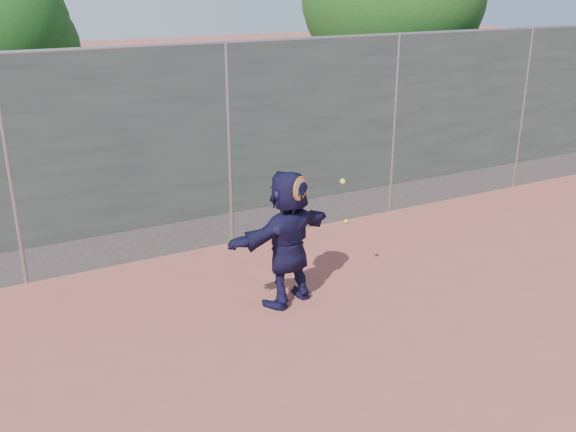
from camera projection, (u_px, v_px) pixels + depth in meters
name	position (u px, v px, depth m)	size (l,w,h in m)	color
ground	(360.00, 350.00, 7.03)	(80.00, 80.00, 0.00)	#9E4C42
player	(288.00, 238.00, 7.81)	(1.59, 0.51, 1.72)	#161334
ball_ground	(346.00, 221.00, 10.68)	(0.07, 0.07, 0.07)	yellow
fence	(229.00, 142.00, 9.37)	(20.00, 0.06, 3.03)	#38423D
swing_action	(304.00, 189.00, 7.46)	(0.74, 0.17, 0.51)	#BF5F12
weed_clump	(252.00, 233.00, 9.91)	(0.68, 0.07, 0.30)	#387226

